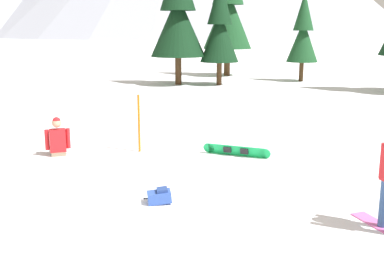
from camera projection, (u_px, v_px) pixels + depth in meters
ground_plane at (159, 228)px, 7.63m from camera, size 800.00×800.00×0.00m
snowboarder_midground at (58, 141)px, 12.05m from camera, size 1.13×1.75×1.00m
loose_snowboard_far_spare at (236, 151)px, 11.85m from camera, size 1.76×0.56×0.28m
backpack_blue at (160, 196)px, 8.68m from camera, size 0.55×0.43×0.29m
trail_marker_pole at (139, 123)px, 12.16m from camera, size 0.06×0.06×1.52m
pine_tree_leaning at (220, 27)px, 25.92m from camera, size 2.17×2.17×5.96m
pine_tree_slender at (303, 33)px, 27.83m from camera, size 1.89×1.89×5.34m
pine_tree_tall at (228, 8)px, 30.79m from camera, size 3.24×3.24×8.28m
pine_tree_short at (178, 14)px, 25.95m from camera, size 3.11×3.11×7.29m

